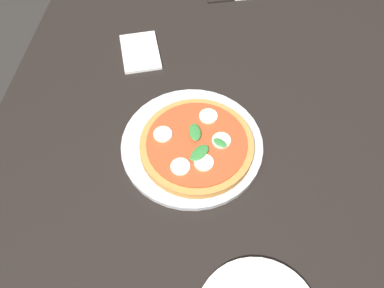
{
  "coord_description": "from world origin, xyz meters",
  "views": [
    {
      "loc": [
        -0.53,
        -0.03,
        1.53
      ],
      "look_at": [
        -0.04,
        0.04,
        0.77
      ],
      "focal_mm": 40.16,
      "sensor_mm": 36.0,
      "label": 1
    }
  ],
  "objects_px": {
    "napkin": "(140,52)",
    "dining_table": "(211,156)",
    "serving_tray": "(192,145)",
    "pizza": "(197,145)"
  },
  "relations": [
    {
      "from": "serving_tray",
      "to": "pizza",
      "type": "bearing_deg",
      "value": -132.36
    },
    {
      "from": "serving_tray",
      "to": "napkin",
      "type": "height_order",
      "value": "serving_tray"
    },
    {
      "from": "dining_table",
      "to": "napkin",
      "type": "relative_size",
      "value": 12.16
    },
    {
      "from": "napkin",
      "to": "serving_tray",
      "type": "bearing_deg",
      "value": -147.68
    },
    {
      "from": "pizza",
      "to": "napkin",
      "type": "xyz_separation_m",
      "value": [
        0.27,
        0.18,
        -0.02
      ]
    },
    {
      "from": "serving_tray",
      "to": "dining_table",
      "type": "bearing_deg",
      "value": -46.77
    },
    {
      "from": "dining_table",
      "to": "napkin",
      "type": "bearing_deg",
      "value": 42.7
    },
    {
      "from": "serving_tray",
      "to": "napkin",
      "type": "distance_m",
      "value": 0.31
    },
    {
      "from": "napkin",
      "to": "pizza",
      "type": "bearing_deg",
      "value": -146.96
    },
    {
      "from": "napkin",
      "to": "dining_table",
      "type": "bearing_deg",
      "value": -137.3
    }
  ]
}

